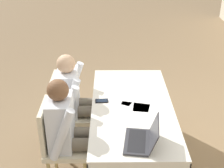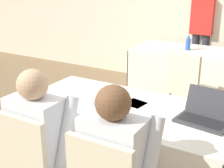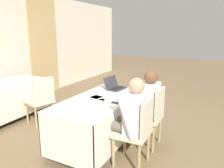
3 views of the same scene
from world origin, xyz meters
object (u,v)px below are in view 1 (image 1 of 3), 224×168
(chair_near_left, at_px, (67,109))
(person_white_shirt, at_px, (69,127))
(laptop, at_px, (142,139))
(chair_near_right, at_px, (60,141))
(cell_phone, at_px, (102,101))
(person_checkered_shirt, at_px, (75,97))

(chair_near_left, relative_size, person_white_shirt, 0.78)
(laptop, relative_size, chair_near_right, 0.43)
(chair_near_left, xyz_separation_m, chair_near_right, (0.58, 0.00, 0.00))
(cell_phone, xyz_separation_m, person_checkered_shirt, (-0.20, -0.30, -0.07))
(cell_phone, relative_size, chair_near_right, 0.15)
(person_checkered_shirt, bearing_deg, cell_phone, -124.14)
(laptop, distance_m, chair_near_right, 0.87)
(laptop, xyz_separation_m, person_checkered_shirt, (-0.90, -0.66, -0.11))
(chair_near_right, height_order, person_white_shirt, person_white_shirt)
(person_checkered_shirt, bearing_deg, chair_near_right, 169.83)
(chair_near_left, bearing_deg, cell_phone, -116.76)
(chair_near_left, height_order, chair_near_right, same)
(chair_near_left, bearing_deg, chair_near_right, -180.00)
(chair_near_left, height_order, person_checkered_shirt, person_checkered_shirt)
(person_white_shirt, bearing_deg, laptop, -116.05)
(cell_phone, xyz_separation_m, person_white_shirt, (0.38, -0.30, -0.07))
(chair_near_left, xyz_separation_m, person_checkered_shirt, (0.00, 0.10, 0.16))
(chair_near_left, distance_m, person_white_shirt, 0.61)
(cell_phone, distance_m, chair_near_right, 0.60)
(person_checkered_shirt, bearing_deg, laptop, -143.80)
(cell_phone, xyz_separation_m, chair_near_left, (-0.20, -0.41, -0.23))
(chair_near_right, relative_size, person_checkered_shirt, 0.78)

